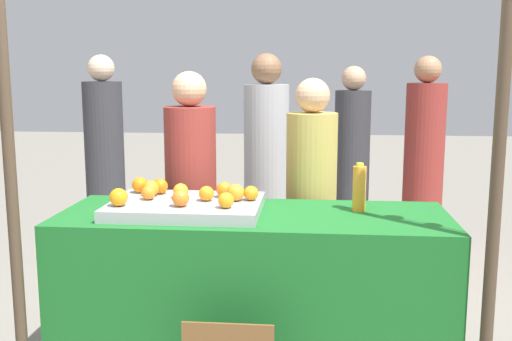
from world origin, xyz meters
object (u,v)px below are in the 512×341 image
Objects in this scene: orange_1 at (224,190)px; juice_bottle at (359,188)px; stall_counter at (253,291)px; vendor_left at (191,208)px; orange_0 at (236,193)px; vendor_right at (311,213)px.

juice_bottle is at bearing 0.57° from orange_1.
juice_bottle is (0.55, 0.10, 0.55)m from stall_counter.
juice_bottle is 1.13m from vendor_left.
stall_counter is 0.54m from orange_0.
stall_counter is 0.79m from vendor_left.
vendor_left reaches higher than vendor_right.
vendor_left is at bearing -178.54° from vendor_right.
vendor_right is (0.30, 0.59, 0.29)m from stall_counter.
stall_counter is at bearing -52.20° from vendor_left.
orange_1 is 0.06× the size of vendor_right.
stall_counter is at bearing -9.02° from orange_0.
vendor_left is (-0.45, 0.58, 0.31)m from stall_counter.
juice_bottle reaches higher than orange_0.
vendor_right reaches higher than orange_1.
stall_counter is 0.78m from juice_bottle.
stall_counter is 23.78× the size of orange_1.
orange_0 is 0.06× the size of vendor_left.
vendor_left is at bearing 127.80° from stall_counter.
orange_0 is 0.70m from vendor_left.
stall_counter is 1.28× the size of vendor_left.
vendor_left is (-1.00, 0.47, -0.24)m from juice_bottle.
orange_1 is 0.05× the size of vendor_left.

